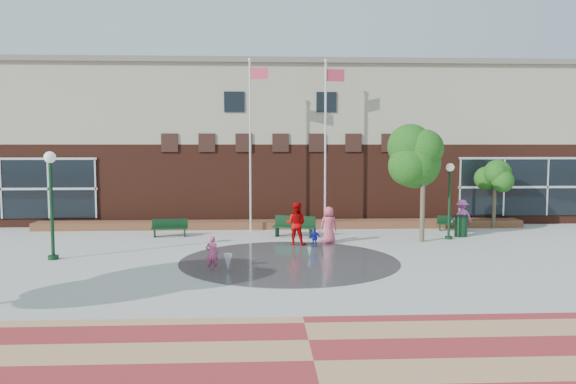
{
  "coord_description": "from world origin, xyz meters",
  "views": [
    {
      "loc": [
        -1.07,
        -18.21,
        4.46
      ],
      "look_at": [
        0.0,
        4.0,
        2.6
      ],
      "focal_mm": 35.0,
      "sensor_mm": 36.0,
      "label": 1
    }
  ],
  "objects_px": {
    "trash_can": "(461,226)",
    "child_splash": "(212,253)",
    "bench_left": "(170,231)",
    "flagpole_left": "(251,136)",
    "flagpole_right": "(326,135)"
  },
  "relations": [
    {
      "from": "trash_can",
      "to": "child_splash",
      "type": "xyz_separation_m",
      "value": [
        -11.46,
        -6.88,
        0.09
      ]
    },
    {
      "from": "bench_left",
      "to": "child_splash",
      "type": "relative_size",
      "value": 1.39
    },
    {
      "from": "trash_can",
      "to": "flagpole_left",
      "type": "bearing_deg",
      "value": 168.25
    },
    {
      "from": "flagpole_right",
      "to": "child_splash",
      "type": "relative_size",
      "value": 7.04
    },
    {
      "from": "flagpole_left",
      "to": "bench_left",
      "type": "relative_size",
      "value": 5.04
    },
    {
      "from": "flagpole_right",
      "to": "trash_can",
      "type": "relative_size",
      "value": 8.41
    },
    {
      "from": "bench_left",
      "to": "flagpole_right",
      "type": "bearing_deg",
      "value": 9.77
    },
    {
      "from": "flagpole_left",
      "to": "child_splash",
      "type": "height_order",
      "value": "flagpole_left"
    },
    {
      "from": "flagpole_right",
      "to": "child_splash",
      "type": "xyz_separation_m",
      "value": [
        -5.16,
        -9.48,
        -4.33
      ]
    },
    {
      "from": "flagpole_left",
      "to": "flagpole_right",
      "type": "distance_m",
      "value": 3.94
    },
    {
      "from": "flagpole_right",
      "to": "trash_can",
      "type": "bearing_deg",
      "value": -31.48
    },
    {
      "from": "bench_left",
      "to": "child_splash",
      "type": "height_order",
      "value": "child_splash"
    },
    {
      "from": "flagpole_right",
      "to": "bench_left",
      "type": "xyz_separation_m",
      "value": [
        -7.86,
        -1.97,
        -4.69
      ]
    },
    {
      "from": "flagpole_left",
      "to": "trash_can",
      "type": "distance_m",
      "value": 11.32
    },
    {
      "from": "flagpole_right",
      "to": "trash_can",
      "type": "distance_m",
      "value": 8.13
    }
  ]
}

